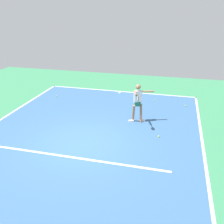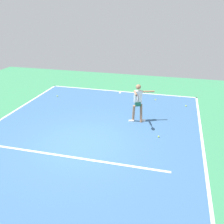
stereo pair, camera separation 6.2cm
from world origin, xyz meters
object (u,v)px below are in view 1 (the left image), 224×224
object	(u,v)px
tennis_ball_near_service_line	(155,100)
tennis_ball_by_baseline	(57,96)
tennis_ball_near_player	(159,136)
tennis_player	(138,101)
tennis_ball_by_sideline	(185,106)

from	to	relation	value
tennis_ball_near_service_line	tennis_ball_by_baseline	bearing A→B (deg)	8.62
tennis_ball_near_player	tennis_ball_near_service_line	bearing A→B (deg)	-82.70
tennis_player	tennis_ball_by_baseline	size ratio (longest dim) A/B	27.03
tennis_ball_by_baseline	tennis_ball_near_service_line	world-z (taller)	same
tennis_ball_near_player	tennis_ball_by_sideline	bearing A→B (deg)	-106.06
tennis_player	tennis_ball_by_baseline	distance (m)	5.69
tennis_ball_by_baseline	tennis_ball_by_sideline	xyz separation A→B (m)	(-7.31, -0.29, 0.00)
tennis_ball_near_player	tennis_ball_by_sideline	size ratio (longest dim) A/B	1.00
tennis_ball_near_player	tennis_ball_by_sideline	distance (m)	3.96
tennis_ball_near_player	tennis_ball_near_service_line	size ratio (longest dim) A/B	1.00
tennis_player	tennis_ball_by_baseline	bearing A→B (deg)	-42.70
tennis_ball_near_player	tennis_ball_near_service_line	distance (m)	4.40
tennis_player	tennis_ball_near_service_line	world-z (taller)	tennis_player
tennis_player	tennis_ball_by_sideline	distance (m)	3.50
tennis_player	tennis_ball_by_sideline	size ratio (longest dim) A/B	27.03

